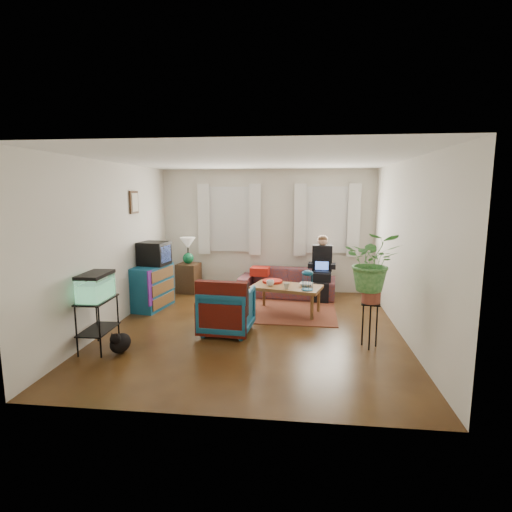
# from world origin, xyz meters

# --- Properties ---
(floor) EXTENTS (4.50, 5.00, 0.01)m
(floor) POSITION_xyz_m (0.00, 0.00, 0.00)
(floor) COLOR #4F2B14
(floor) RESTS_ON ground
(ceiling) EXTENTS (4.50, 5.00, 0.01)m
(ceiling) POSITION_xyz_m (0.00, 0.00, 2.60)
(ceiling) COLOR white
(ceiling) RESTS_ON wall_back
(wall_back) EXTENTS (4.50, 0.01, 2.60)m
(wall_back) POSITION_xyz_m (0.00, 2.50, 1.30)
(wall_back) COLOR silver
(wall_back) RESTS_ON floor
(wall_front) EXTENTS (4.50, 0.01, 2.60)m
(wall_front) POSITION_xyz_m (0.00, -2.50, 1.30)
(wall_front) COLOR silver
(wall_front) RESTS_ON floor
(wall_left) EXTENTS (0.01, 5.00, 2.60)m
(wall_left) POSITION_xyz_m (-2.25, 0.00, 1.30)
(wall_left) COLOR silver
(wall_left) RESTS_ON floor
(wall_right) EXTENTS (0.01, 5.00, 2.60)m
(wall_right) POSITION_xyz_m (2.25, 0.00, 1.30)
(wall_right) COLOR silver
(wall_right) RESTS_ON floor
(window_left) EXTENTS (1.08, 0.04, 1.38)m
(window_left) POSITION_xyz_m (-0.80, 2.48, 1.55)
(window_left) COLOR white
(window_left) RESTS_ON wall_back
(window_right) EXTENTS (1.08, 0.04, 1.38)m
(window_right) POSITION_xyz_m (1.25, 2.48, 1.55)
(window_right) COLOR white
(window_right) RESTS_ON wall_back
(curtains_left) EXTENTS (1.36, 0.06, 1.50)m
(curtains_left) POSITION_xyz_m (-0.80, 2.40, 1.55)
(curtains_left) COLOR white
(curtains_left) RESTS_ON wall_back
(curtains_right) EXTENTS (1.36, 0.06, 1.50)m
(curtains_right) POSITION_xyz_m (1.25, 2.40, 1.55)
(curtains_right) COLOR white
(curtains_right) RESTS_ON wall_back
(picture_frame) EXTENTS (0.04, 0.32, 0.40)m
(picture_frame) POSITION_xyz_m (-2.21, 0.85, 1.95)
(picture_frame) COLOR #3D2616
(picture_frame) RESTS_ON wall_left
(area_rug) EXTENTS (2.04, 1.65, 0.01)m
(area_rug) POSITION_xyz_m (0.36, 1.01, 0.01)
(area_rug) COLOR brown
(area_rug) RESTS_ON floor
(sofa) EXTENTS (2.01, 0.94, 0.76)m
(sofa) POSITION_xyz_m (0.45, 2.05, 0.38)
(sofa) COLOR brown
(sofa) RESTS_ON floor
(seated_person) EXTENTS (0.54, 0.64, 1.16)m
(seated_person) POSITION_xyz_m (1.15, 1.99, 0.58)
(seated_person) COLOR black
(seated_person) RESTS_ON sofa
(side_table) EXTENTS (0.49, 0.49, 0.62)m
(side_table) POSITION_xyz_m (-1.65, 2.16, 0.31)
(side_table) COLOR #3A2715
(side_table) RESTS_ON floor
(table_lamp) EXTENTS (0.36, 0.36, 0.57)m
(table_lamp) POSITION_xyz_m (-1.65, 2.16, 0.89)
(table_lamp) COLOR white
(table_lamp) RESTS_ON side_table
(dresser) EXTENTS (0.58, 0.95, 0.80)m
(dresser) POSITION_xyz_m (-1.99, 0.93, 0.40)
(dresser) COLOR #116A6A
(dresser) RESTS_ON floor
(crt_tv) EXTENTS (0.56, 0.52, 0.43)m
(crt_tv) POSITION_xyz_m (-1.96, 1.02, 1.01)
(crt_tv) COLOR black
(crt_tv) RESTS_ON dresser
(aquarium_stand) EXTENTS (0.37, 0.64, 0.70)m
(aquarium_stand) POSITION_xyz_m (-2.00, -1.04, 0.35)
(aquarium_stand) COLOR black
(aquarium_stand) RESTS_ON floor
(aquarium) EXTENTS (0.33, 0.58, 0.37)m
(aquarium) POSITION_xyz_m (-2.00, -1.04, 0.89)
(aquarium) COLOR #7FD899
(aquarium) RESTS_ON aquarium_stand
(black_cat) EXTENTS (0.27, 0.40, 0.32)m
(black_cat) POSITION_xyz_m (-1.66, -1.13, 0.16)
(black_cat) COLOR black
(black_cat) RESTS_ON floor
(armchair) EXTENTS (0.80, 0.76, 0.77)m
(armchair) POSITION_xyz_m (-0.38, -0.19, 0.38)
(armchair) COLOR #125C70
(armchair) RESTS_ON floor
(serape_throw) EXTENTS (0.78, 0.24, 0.63)m
(serape_throw) POSITION_xyz_m (-0.40, -0.48, 0.54)
(serape_throw) COLOR #9E0A0A
(serape_throw) RESTS_ON armchair
(coffee_table) EXTENTS (1.32, 0.93, 0.49)m
(coffee_table) POSITION_xyz_m (0.49, 0.91, 0.25)
(coffee_table) COLOR brown
(coffee_table) RESTS_ON floor
(cup_a) EXTENTS (0.16, 0.16, 0.11)m
(cup_a) POSITION_xyz_m (0.20, 0.87, 0.55)
(cup_a) COLOR white
(cup_a) RESTS_ON coffee_table
(cup_b) EXTENTS (0.13, 0.13, 0.10)m
(cup_b) POSITION_xyz_m (0.49, 0.70, 0.54)
(cup_b) COLOR beige
(cup_b) RESTS_ON coffee_table
(bowl) EXTENTS (0.29, 0.29, 0.06)m
(bowl) POSITION_xyz_m (0.83, 0.93, 0.52)
(bowl) COLOR white
(bowl) RESTS_ON coffee_table
(snack_tray) EXTENTS (0.45, 0.45, 0.04)m
(snack_tray) POSITION_xyz_m (0.22, 1.15, 0.51)
(snack_tray) COLOR #B21414
(snack_tray) RESTS_ON coffee_table
(birdcage) EXTENTS (0.24, 0.24, 0.35)m
(birdcage) POSITION_xyz_m (0.85, 0.64, 0.67)
(birdcage) COLOR #115B6B
(birdcage) RESTS_ON coffee_table
(plant_stand) EXTENTS (0.31, 0.31, 0.64)m
(plant_stand) POSITION_xyz_m (1.69, -0.56, 0.32)
(plant_stand) COLOR black
(plant_stand) RESTS_ON floor
(potted_plant) EXTENTS (0.82, 0.73, 0.81)m
(potted_plant) POSITION_xyz_m (1.69, -0.56, 1.08)
(potted_plant) COLOR #599947
(potted_plant) RESTS_ON plant_stand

